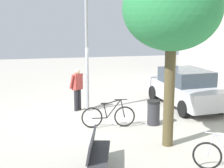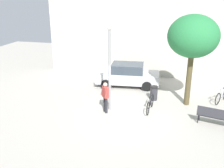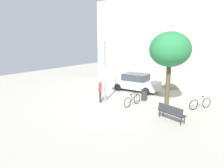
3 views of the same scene
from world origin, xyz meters
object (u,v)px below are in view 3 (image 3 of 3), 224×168
person_by_lamppost (100,89)px  trash_bin (144,95)px  lamppost (105,65)px  bicycle_silver (200,103)px  bicycle_black (133,100)px  plaza_tree (170,50)px  park_bench (171,112)px  parked_car_silver (136,82)px

person_by_lamppost → trash_bin: 3.35m
lamppost → bicycle_silver: bearing=23.1°
lamppost → bicycle_black: (2.15, 0.41, -2.32)m
person_by_lamppost → bicycle_silver: person_by_lamppost is taller
lamppost → trash_bin: size_ratio=5.40×
bicycle_black → plaza_tree: bearing=35.1°
bicycle_silver → lamppost: bearing=-156.9°
lamppost → park_bench: 5.74m
person_by_lamppost → plaza_tree: size_ratio=0.33×
person_by_lamppost → bicycle_black: person_by_lamppost is taller
park_bench → bicycle_silver: size_ratio=1.05×
lamppost → bicycle_black: 3.19m
bicycle_black → trash_bin: (0.04, 1.56, 0.04)m
park_bench → bicycle_silver: bicycle_silver is taller
lamppost → plaza_tree: plaza_tree is taller
park_bench → bicycle_black: size_ratio=0.92×
bicycle_black → trash_bin: 1.57m
plaza_tree → park_bench: bearing=-62.1°
trash_bin → plaza_tree: bearing=-6.3°
person_by_lamppost → park_bench: size_ratio=1.00×
bicycle_silver → bicycle_black: bearing=-150.9°
plaza_tree → lamppost: bearing=-156.6°
bicycle_silver → trash_bin: size_ratio=1.87×
lamppost → bicycle_silver: size_ratio=2.88×
bicycle_silver → plaza_tree: bearing=-157.4°
lamppost → person_by_lamppost: lamppost is taller
person_by_lamppost → bicycle_silver: bearing=25.6°
plaza_tree → trash_bin: 3.91m
park_bench → parked_car_silver: parked_car_silver is taller
bicycle_black → bicycle_silver: (3.91, 2.18, 0.00)m
lamppost → plaza_tree: 4.59m
lamppost → person_by_lamppost: bearing=-109.9°
park_bench → bicycle_silver: (0.76, 3.12, -0.16)m
person_by_lamppost → parked_car_silver: bearing=85.7°
bicycle_black → parked_car_silver: parked_car_silver is taller
park_bench → lamppost: bearing=174.2°
bicycle_black → lamppost: bearing=-169.2°
park_bench → trash_bin: park_bench is taller
trash_bin → person_by_lamppost: bearing=-134.7°
lamppost → bicycle_silver: 6.98m
park_bench → bicycle_black: 3.29m
park_bench → trash_bin: (-3.10, 2.51, -0.12)m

